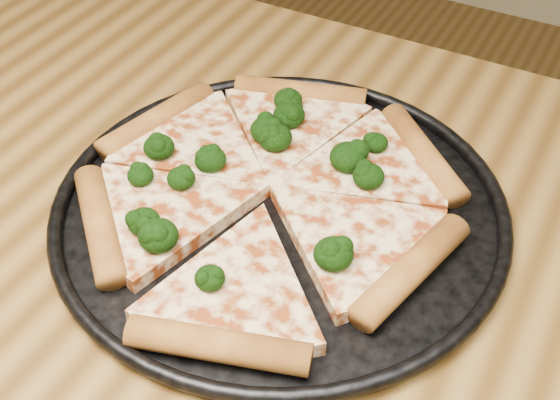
% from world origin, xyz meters
% --- Properties ---
extents(dining_table, '(1.20, 0.90, 0.75)m').
position_xyz_m(dining_table, '(0.00, 0.00, 0.66)').
color(dining_table, brown).
rests_on(dining_table, ground).
extents(pizza_pan, '(0.37, 0.37, 0.02)m').
position_xyz_m(pizza_pan, '(0.03, 0.14, 0.76)').
color(pizza_pan, black).
rests_on(pizza_pan, dining_table).
extents(pizza, '(0.32, 0.35, 0.02)m').
position_xyz_m(pizza, '(0.02, 0.15, 0.77)').
color(pizza, '#FFDC9C').
rests_on(pizza, pizza_pan).
extents(broccoli_florets, '(0.21, 0.24, 0.02)m').
position_xyz_m(broccoli_florets, '(0.00, 0.16, 0.78)').
color(broccoli_florets, black).
rests_on(broccoli_florets, pizza).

